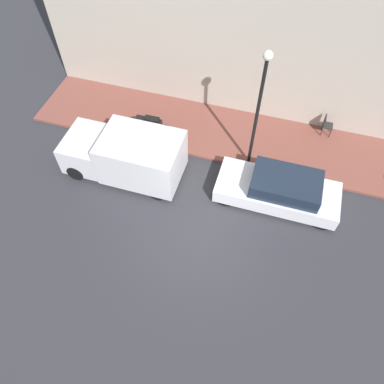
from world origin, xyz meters
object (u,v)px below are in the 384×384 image
object	(u,v)px
delivery_van	(125,155)
cafe_chair	(326,124)
parked_car	(280,190)
motorcycle_black	(149,124)
streetlamp	(260,99)

from	to	relation	value
delivery_van	cafe_chair	bearing A→B (deg)	-59.25
parked_car	cafe_chair	world-z (taller)	parked_car
motorcycle_black	parked_car	bearing A→B (deg)	-108.02
parked_car	motorcycle_black	world-z (taller)	parked_car
streetlamp	motorcycle_black	bearing A→B (deg)	84.66
parked_car	motorcycle_black	bearing A→B (deg)	71.98
parked_car	motorcycle_black	xyz separation A→B (m)	(1.83, 5.63, -0.06)
motorcycle_black	cafe_chair	bearing A→B (deg)	-73.61
delivery_van	motorcycle_black	bearing A→B (deg)	-2.62
delivery_van	cafe_chair	xyz separation A→B (m)	(4.19, -7.03, -0.33)
motorcycle_black	cafe_chair	xyz separation A→B (m)	(2.04, -6.94, 0.06)
parked_car	motorcycle_black	size ratio (longest dim) A/B	2.12
parked_car	streetlamp	xyz separation A→B (m)	(1.43, 1.36, 2.58)
parked_car	streetlamp	bearing A→B (deg)	43.55
parked_car	delivery_van	size ratio (longest dim) A/B	0.98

